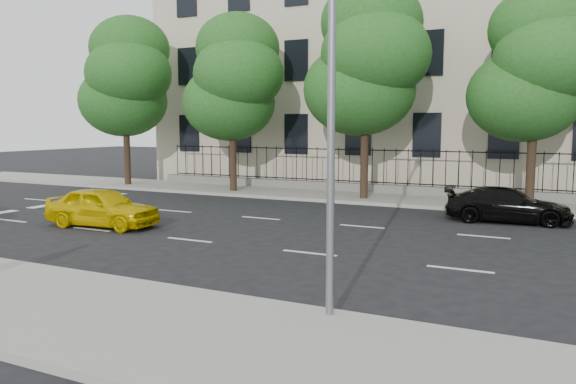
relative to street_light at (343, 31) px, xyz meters
name	(u,v)px	position (x,y,z in m)	size (l,w,h in m)	color
ground	(267,275)	(-2.50, 1.77, -5.15)	(120.00, 120.00, 0.00)	black
near_sidewalk	(156,326)	(-2.50, -2.23, -5.07)	(60.00, 4.00, 0.15)	gray
far_sidewalk	(411,200)	(-2.50, 15.77, -5.07)	(60.00, 4.00, 0.15)	gray
lane_markings	(339,238)	(-2.50, 6.52, -5.14)	(49.60, 4.62, 0.01)	silver
crosswalk	(22,209)	(-16.50, 6.37, -5.14)	(0.50, 12.10, 0.01)	silver
masonry_building	(452,29)	(-2.50, 24.72, 3.87)	(34.60, 12.11, 18.50)	#C1B499
iron_fence	(420,184)	(-2.50, 17.47, -4.50)	(30.00, 0.50, 2.20)	slate
street_light	(343,31)	(0.00, 0.00, 0.00)	(0.25, 3.32, 8.05)	slate
tree_a	(127,78)	(-18.46, 15.13, 0.98)	(5.71, 5.31, 9.39)	#382619
tree_b	(234,78)	(-11.46, 15.13, 0.69)	(5.53, 5.12, 8.97)	#382619
tree_c	(368,60)	(-4.46, 15.13, 1.26)	(5.89, 5.50, 9.80)	#382619
tree_d	(537,65)	(2.54, 15.13, 0.69)	(5.34, 4.94, 8.84)	#382619
yellow_taxi	(102,207)	(-10.54, 4.82, -4.46)	(1.62, 4.02, 1.37)	#D7B600
black_sedan	(508,205)	(1.93, 11.93, -4.52)	(1.77, 4.35, 1.26)	black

